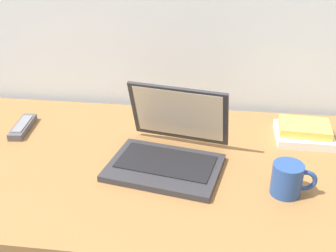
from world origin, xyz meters
TOP-DOWN VIEW (x-y plane):
  - desk at (0.00, 0.00)m, footprint 1.60×0.76m
  - laptop at (-0.00, 0.00)m, footprint 0.35×0.34m
  - coffee_mug at (0.32, -0.11)m, footprint 0.12×0.08m
  - remote_control_near at (-0.51, 0.14)m, footprint 0.06×0.16m
  - book_stack at (0.41, 0.19)m, footprint 0.18×0.16m

SIDE VIEW (x-z plane):
  - desk at x=0.00m, z-range 0.00..0.03m
  - remote_control_near at x=-0.51m, z-range 0.03..0.05m
  - book_stack at x=0.41m, z-range 0.03..0.08m
  - coffee_mug at x=0.32m, z-range 0.03..0.12m
  - laptop at x=0.00m, z-range -0.03..0.18m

